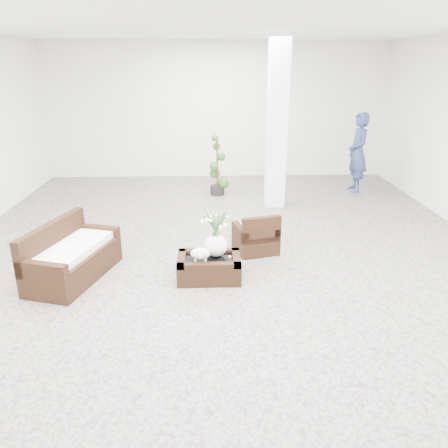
{
  "coord_description": "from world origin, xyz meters",
  "views": [
    {
      "loc": [
        -0.22,
        -6.48,
        2.95
      ],
      "look_at": [
        0.0,
        -0.1,
        0.62
      ],
      "focal_mm": 35.52,
      "sensor_mm": 36.0,
      "label": 1
    }
  ],
  "objects_px": {
    "armchair": "(256,232)",
    "loveseat": "(73,252)",
    "topiary": "(217,166)",
    "coffee_table": "(209,268)"
  },
  "relations": [
    {
      "from": "coffee_table",
      "to": "loveseat",
      "type": "distance_m",
      "value": 1.97
    },
    {
      "from": "armchair",
      "to": "topiary",
      "type": "height_order",
      "value": "topiary"
    },
    {
      "from": "armchair",
      "to": "loveseat",
      "type": "height_order",
      "value": "loveseat"
    },
    {
      "from": "coffee_table",
      "to": "armchair",
      "type": "distance_m",
      "value": 1.25
    },
    {
      "from": "coffee_table",
      "to": "loveseat",
      "type": "bearing_deg",
      "value": 177.12
    },
    {
      "from": "armchair",
      "to": "topiary",
      "type": "relative_size",
      "value": 0.49
    },
    {
      "from": "coffee_table",
      "to": "topiary",
      "type": "bearing_deg",
      "value": 87.24
    },
    {
      "from": "coffee_table",
      "to": "topiary",
      "type": "height_order",
      "value": "topiary"
    },
    {
      "from": "coffee_table",
      "to": "armchair",
      "type": "relative_size",
      "value": 1.32
    },
    {
      "from": "coffee_table",
      "to": "loveseat",
      "type": "xyz_separation_m",
      "value": [
        -1.95,
        0.1,
        0.25
      ]
    }
  ]
}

